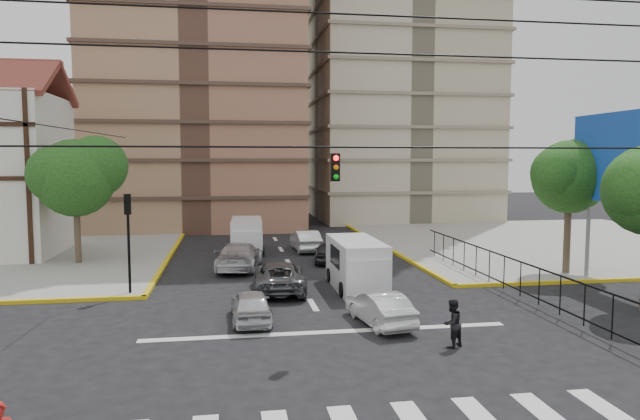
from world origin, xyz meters
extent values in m
plane|color=black|center=(0.00, 0.00, 0.00)|extent=(160.00, 160.00, 0.00)
cube|color=gray|center=(20.00, 20.00, 0.07)|extent=(26.00, 26.00, 0.15)
cube|color=silver|center=(0.00, 1.20, 0.01)|extent=(13.00, 0.40, 0.01)
cylinder|color=slate|center=(14.50, 8.00, 2.15)|extent=(0.20, 0.20, 4.00)
cube|color=silver|center=(14.50, 6.00, 6.15)|extent=(0.25, 6.00, 4.00)
cube|color=blue|center=(14.30, 6.00, 6.15)|extent=(0.08, 6.20, 4.20)
sphere|color=#154A18|center=(12.28, 1.70, 5.03)|extent=(2.70, 2.70, 2.70)
cylinder|color=#473828|center=(14.00, 9.00, 2.24)|extent=(0.36, 0.36, 4.48)
sphere|color=#154A18|center=(14.00, 9.00, 5.16)|extent=(3.80, 3.80, 3.80)
sphere|color=#154A18|center=(14.95, 9.30, 5.73)|extent=(3.04, 3.04, 3.04)
sphere|color=#154A18|center=(13.24, 8.70, 5.35)|extent=(2.85, 2.85, 2.85)
cylinder|color=#473828|center=(-12.00, 16.00, 2.10)|extent=(0.36, 0.36, 4.20)
sphere|color=#154A18|center=(-12.00, 16.00, 5.00)|extent=(4.40, 4.40, 4.40)
sphere|color=#154A18|center=(-10.90, 16.30, 5.67)|extent=(3.52, 3.52, 3.52)
sphere|color=#154A18|center=(-12.88, 15.70, 5.22)|extent=(3.30, 3.30, 3.30)
cylinder|color=black|center=(-7.80, 7.80, 1.90)|extent=(0.12, 0.12, 3.50)
cube|color=black|center=(-7.80, 7.80, 4.10)|extent=(0.28, 0.22, 0.90)
sphere|color=#FF0C0C|center=(-7.80, 7.80, 4.40)|extent=(0.17, 0.17, 0.17)
cube|color=black|center=(0.00, 0.00, 5.80)|extent=(0.28, 0.22, 0.90)
cylinder|color=black|center=(0.00, -9.00, 6.25)|extent=(18.00, 0.03, 0.03)
cube|color=silver|center=(2.44, 7.66, 1.16)|extent=(2.02, 5.04, 2.32)
cube|color=silver|center=(2.44, 5.64, 1.01)|extent=(1.92, 1.21, 1.61)
cube|color=black|center=(2.44, 5.29, 1.56)|extent=(1.86, 0.10, 0.91)
cylinder|color=black|center=(1.48, 6.04, 0.35)|extent=(0.25, 0.71, 0.71)
cylinder|color=black|center=(3.40, 6.04, 0.35)|extent=(0.25, 0.71, 0.71)
cylinder|color=black|center=(1.48, 9.27, 0.35)|extent=(0.25, 0.71, 0.71)
cylinder|color=black|center=(3.40, 9.27, 0.35)|extent=(0.25, 0.71, 0.71)
cube|color=silver|center=(-2.32, 18.78, 1.10)|extent=(2.09, 4.85, 2.20)
cube|color=silver|center=(-2.32, 16.87, 0.96)|extent=(1.86, 1.22, 1.53)
cube|color=black|center=(-2.32, 16.53, 1.48)|extent=(1.77, 0.17, 0.86)
cylinder|color=black|center=(-3.23, 17.25, 0.34)|extent=(0.25, 0.67, 0.67)
cylinder|color=black|center=(-1.41, 17.25, 0.34)|extent=(0.25, 0.67, 0.67)
cylinder|color=black|center=(-3.23, 20.31, 0.34)|extent=(0.25, 0.67, 0.67)
cylinder|color=black|center=(-1.41, 20.31, 0.34)|extent=(0.25, 0.67, 0.67)
imported|color=silver|center=(-2.64, 2.93, 0.62)|extent=(1.57, 3.66, 1.23)
imported|color=white|center=(2.02, 1.81, 0.62)|extent=(1.90, 3.91, 1.23)
imported|color=#525559|center=(-1.17, 7.71, 0.69)|extent=(2.56, 5.05, 1.37)
imported|color=silver|center=(-2.88, 13.28, 0.76)|extent=(2.99, 5.50, 1.51)
imported|color=#28282A|center=(2.24, 14.58, 0.61)|extent=(2.01, 3.76, 1.22)
imported|color=white|center=(1.56, 18.99, 0.70)|extent=(1.68, 4.31, 1.40)
imported|color=black|center=(3.66, -1.01, 0.78)|extent=(0.96, 0.89, 1.57)
camera|label=1|loc=(-3.37, -18.08, 6.05)|focal=32.00mm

